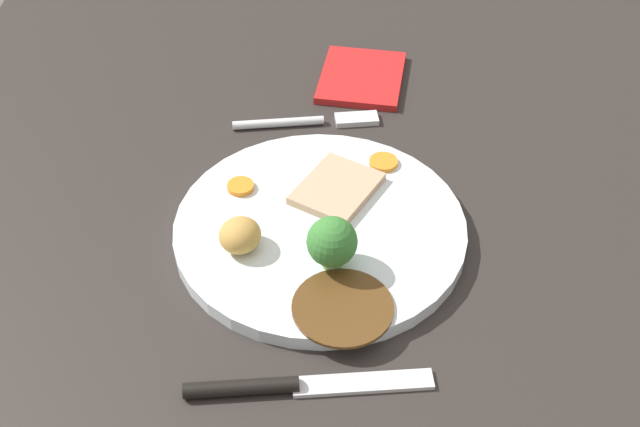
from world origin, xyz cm
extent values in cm
cube|color=#2B2623|center=(0.00, 0.00, 1.80)|extent=(120.00, 84.00, 3.60)
cylinder|color=white|center=(-0.16, -1.62, 4.30)|extent=(25.88, 25.88, 1.40)
cylinder|color=#563819|center=(9.85, -0.25, 5.15)|extent=(8.12, 8.12, 0.30)
cube|color=tan|center=(-4.14, 0.40, 5.40)|extent=(9.80, 9.30, 0.80)
ellipsoid|color=#BC8C42|center=(2.83, -8.42, 6.38)|extent=(4.64, 4.53, 2.76)
cylinder|color=orange|center=(-8.14, 4.60, 5.21)|extent=(2.75, 2.75, 0.43)
cylinder|color=orange|center=(-4.77, -8.89, 5.25)|extent=(2.48, 2.48, 0.50)
cylinder|color=#8CB766|center=(5.04, -0.73, 5.60)|extent=(1.70, 1.70, 1.21)
sphere|color=#387A33|center=(5.04, -0.73, 7.68)|extent=(4.22, 4.22, 4.22)
cylinder|color=silver|center=(-16.23, -5.69, 4.05)|extent=(1.74, 9.54, 0.90)
cube|color=silver|center=(-16.96, 2.52, 3.90)|extent=(2.39, 4.66, 0.60)
cylinder|color=black|center=(16.59, -7.68, 4.20)|extent=(1.68, 8.55, 1.20)
cube|color=silver|center=(16.08, 1.30, 3.80)|extent=(2.29, 10.58, 0.40)
cube|color=red|center=(-24.72, 3.47, 4.00)|extent=(12.48, 10.89, 0.80)
camera|label=1|loc=(50.23, -2.49, 52.73)|focal=44.13mm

